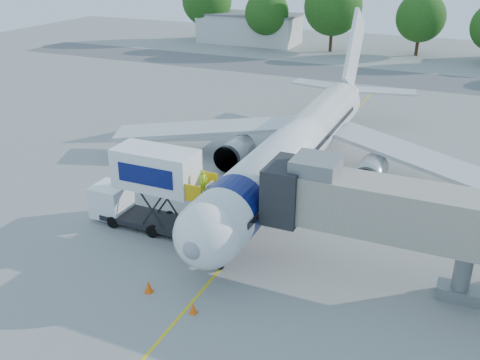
% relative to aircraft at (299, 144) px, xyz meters
% --- Properties ---
extents(ground, '(160.00, 160.00, 0.00)m').
position_rel_aircraft_xyz_m(ground, '(0.00, -4.12, -2.95)').
color(ground, gray).
rests_on(ground, ground).
extents(guidance_line, '(0.15, 70.00, 0.01)m').
position_rel_aircraft_xyz_m(guidance_line, '(0.00, -4.12, -2.94)').
color(guidance_line, yellow).
rests_on(guidance_line, ground).
extents(taxiway_strip, '(120.00, 10.00, 0.01)m').
position_rel_aircraft_xyz_m(taxiway_strip, '(0.00, 37.88, -2.94)').
color(taxiway_strip, '#59595B').
rests_on(taxiway_strip, ground).
extents(aircraft, '(34.17, 37.73, 11.35)m').
position_rel_aircraft_xyz_m(aircraft, '(0.00, 0.00, 0.00)').
color(aircraft, white).
rests_on(aircraft, ground).
extents(jet_bridge, '(13.90, 3.20, 6.60)m').
position_rel_aircraft_xyz_m(jet_bridge, '(7.99, -11.12, 1.39)').
color(jet_bridge, '#AAA291').
rests_on(jet_bridge, ground).
extents(catering_hiloader, '(8.50, 2.44, 5.50)m').
position_rel_aircraft_xyz_m(catering_hiloader, '(-6.27, -11.12, -0.19)').
color(catering_hiloader, black).
rests_on(catering_hiloader, ground).
extents(safety_cone_a, '(0.39, 0.39, 0.63)m').
position_rel_aircraft_xyz_m(safety_cone_a, '(0.48, -17.80, -2.65)').
color(safety_cone_a, '#FF590D').
rests_on(safety_cone_a, ground).
extents(safety_cone_b, '(0.44, 0.44, 0.70)m').
position_rel_aircraft_xyz_m(safety_cone_b, '(-2.52, -17.20, -2.61)').
color(safety_cone_b, '#FF590D').
rests_on(safety_cone_b, ground).
extents(outbuilding_left, '(18.40, 8.40, 5.30)m').
position_rel_aircraft_xyz_m(outbuilding_left, '(-28.00, 55.88, -0.29)').
color(outbuilding_left, silver).
rests_on(outbuilding_left, ground).
extents(tree_a, '(9.16, 9.16, 11.69)m').
position_rel_aircraft_xyz_m(tree_a, '(-36.35, 55.57, 4.15)').
color(tree_a, '#382314').
rests_on(tree_a, ground).
extents(tree_b, '(7.61, 7.61, 9.70)m').
position_rel_aircraft_xyz_m(tree_b, '(-23.34, 52.76, 2.94)').
color(tree_b, '#382314').
rests_on(tree_b, ground).
extents(tree_c, '(9.54, 9.54, 12.16)m').
position_rel_aircraft_xyz_m(tree_c, '(-11.95, 53.49, 4.44)').
color(tree_c, '#382314').
rests_on(tree_c, ground).
extents(tree_d, '(7.82, 7.82, 9.97)m').
position_rel_aircraft_xyz_m(tree_d, '(1.85, 55.86, 3.10)').
color(tree_d, '#382314').
rests_on(tree_d, ground).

